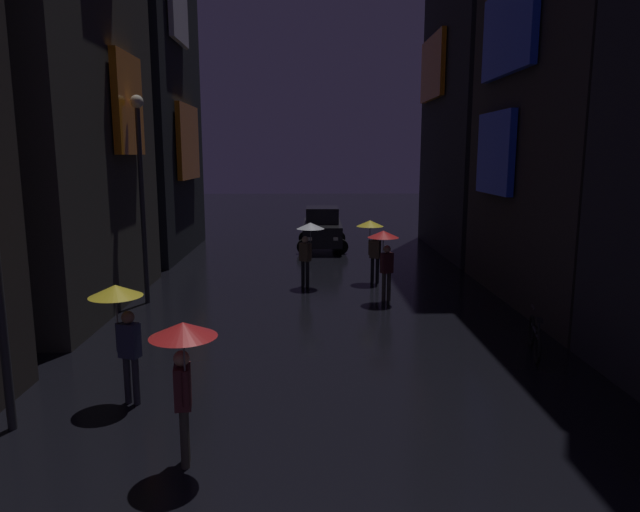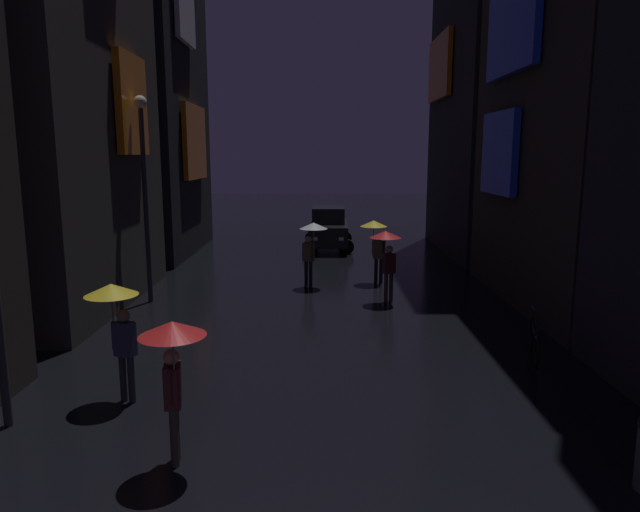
{
  "view_description": "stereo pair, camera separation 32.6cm",
  "coord_description": "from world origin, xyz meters",
  "views": [
    {
      "loc": [
        -0.32,
        -3.05,
        4.29
      ],
      "look_at": [
        0.0,
        10.75,
        1.82
      ],
      "focal_mm": 32.0,
      "sensor_mm": 36.0,
      "label": 1
    },
    {
      "loc": [
        0.0,
        -3.06,
        4.29
      ],
      "look_at": [
        0.0,
        10.75,
        1.82
      ],
      "focal_mm": 32.0,
      "sensor_mm": 36.0,
      "label": 2
    }
  ],
  "objects": [
    {
      "name": "pedestrian_foreground_left_red",
      "position": [
        1.93,
        13.21,
        1.67
      ],
      "size": [
        0.9,
        0.9,
        2.12
      ],
      "color": "#38332D",
      "rests_on": "ground"
    },
    {
      "name": "streetlamp_left_far",
      "position": [
        -5.0,
        13.27,
        3.66
      ],
      "size": [
        0.36,
        0.36,
        5.9
      ],
      "color": "#2D2D33",
      "rests_on": "ground"
    },
    {
      "name": "pedestrian_near_crossing_red",
      "position": [
        -1.98,
        4.23,
        1.67
      ],
      "size": [
        0.9,
        0.9,
        2.12
      ],
      "color": "#38332D",
      "rests_on": "ground"
    },
    {
      "name": "pedestrian_midstreet_centre_yellow",
      "position": [
        -3.5,
        6.38,
        1.67
      ],
      "size": [
        0.9,
        0.9,
        2.12
      ],
      "color": "#2D2D38",
      "rests_on": "ground"
    },
    {
      "name": "building_right_mid",
      "position": [
        7.48,
        13.2,
        7.59
      ],
      "size": [
        4.25,
        8.4,
        15.18
      ],
      "color": "#2D2826",
      "rests_on": "ground"
    },
    {
      "name": "pedestrian_far_right_clear",
      "position": [
        -0.26,
        15.19,
        1.67
      ],
      "size": [
        0.9,
        0.9,
        2.12
      ],
      "color": "black",
      "rests_on": "ground"
    },
    {
      "name": "car_distant",
      "position": [
        0.38,
        22.79,
        0.93
      ],
      "size": [
        2.31,
        4.18,
        1.92
      ],
      "color": "black",
      "rests_on": "ground"
    },
    {
      "name": "pedestrian_midstreet_left_yellow",
      "position": [
        1.85,
        15.76,
        1.67
      ],
      "size": [
        0.9,
        0.9,
        2.12
      ],
      "color": "black",
      "rests_on": "ground"
    },
    {
      "name": "bicycle_parked_at_storefront",
      "position": [
        4.6,
        8.64,
        0.39
      ],
      "size": [
        0.54,
        1.77,
        0.96
      ],
      "color": "black",
      "rests_on": "ground"
    }
  ]
}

